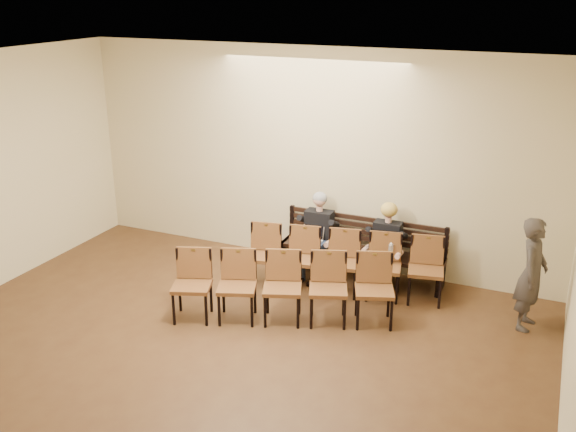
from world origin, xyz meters
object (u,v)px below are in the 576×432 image
(passerby, at_px, (533,266))
(chair_row_front, at_px, (342,264))
(bench, at_px, (360,264))
(chair_row_back, at_px, (282,289))
(water_bottle, at_px, (390,258))
(bag, at_px, (297,255))
(seated_woman, at_px, (385,249))
(laptop, at_px, (310,243))
(seated_man, at_px, (317,235))

(passerby, xyz_separation_m, chair_row_front, (-2.61, -0.05, -0.42))
(bench, distance_m, chair_row_back, 1.88)
(bench, relative_size, water_bottle, 11.50)
(bench, height_order, bag, bench)
(chair_row_front, bearing_deg, water_bottle, 13.21)
(water_bottle, relative_size, chair_row_back, 0.08)
(seated_woman, relative_size, passerby, 0.67)
(laptop, bearing_deg, chair_row_back, -75.05)
(bench, height_order, passerby, passerby)
(bench, height_order, chair_row_front, chair_row_front)
(laptop, bearing_deg, seated_woman, 17.22)
(seated_woman, distance_m, water_bottle, 0.28)
(seated_woman, relative_size, laptop, 3.41)
(seated_woman, relative_size, water_bottle, 5.26)
(laptop, xyz_separation_m, chair_row_back, (0.19, -1.47, -0.09))
(seated_woman, bearing_deg, chair_row_back, -120.14)
(bench, distance_m, seated_woman, 0.57)
(laptop, distance_m, chair_row_front, 0.74)
(seated_man, bearing_deg, chair_row_back, -84.88)
(seated_woman, relative_size, chair_row_front, 0.41)
(seated_woman, xyz_separation_m, chair_row_back, (-0.96, -1.66, -0.11))
(water_bottle, height_order, passerby, passerby)
(seated_woman, bearing_deg, seated_man, 180.00)
(chair_row_front, bearing_deg, bench, 71.43)
(water_bottle, height_order, chair_row_front, chair_row_front)
(water_bottle, relative_size, chair_row_front, 0.08)
(water_bottle, bearing_deg, bag, 164.81)
(seated_woman, distance_m, chair_row_front, 0.74)
(laptop, height_order, chair_row_back, chair_row_back)
(seated_woman, distance_m, bag, 1.62)
(passerby, bearing_deg, seated_man, 88.99)
(bench, height_order, chair_row_back, chair_row_back)
(chair_row_back, bearing_deg, bag, 86.66)
(water_bottle, xyz_separation_m, chair_row_front, (-0.64, -0.29, -0.09))
(laptop, bearing_deg, chair_row_front, -19.68)
(water_bottle, bearing_deg, chair_row_front, -155.59)
(bag, xyz_separation_m, passerby, (3.65, -0.70, 0.76))
(seated_woman, distance_m, chair_row_back, 1.92)
(laptop, relative_size, passerby, 0.19)
(seated_man, bearing_deg, laptop, -101.24)
(bench, bearing_deg, passerby, -13.37)
(seated_man, relative_size, water_bottle, 5.67)
(bench, relative_size, laptop, 7.45)
(seated_man, xyz_separation_m, chair_row_back, (0.15, -1.66, -0.15))
(bench, distance_m, laptop, 0.87)
(bench, distance_m, seated_man, 0.82)
(bench, xyz_separation_m, passerby, (2.52, -0.60, 0.67))
(bench, xyz_separation_m, seated_woman, (0.42, -0.12, 0.37))
(chair_row_front, bearing_deg, chair_row_back, -123.52)
(bench, height_order, water_bottle, water_bottle)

